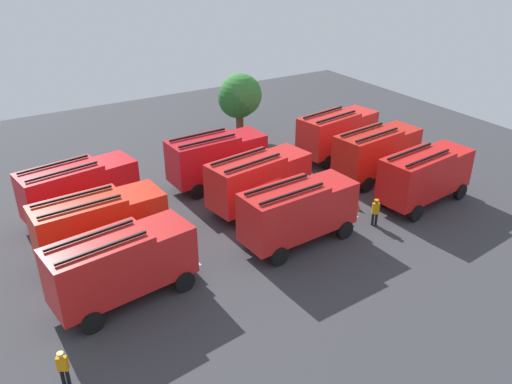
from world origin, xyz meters
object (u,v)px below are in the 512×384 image
Objects in this scene: firefighter_0 at (63,367)px; traffic_cone_0 at (318,184)px; tree_1 at (241,95)px; fire_truck_3 at (100,223)px; fire_truck_5 at (377,151)px; traffic_cone_1 at (409,185)px; fire_truck_6 at (79,188)px; firefighter_1 at (324,130)px; fire_truck_7 at (217,157)px; firefighter_3 at (375,211)px; traffic_cone_2 at (358,206)px; fire_truck_1 at (298,210)px; fire_truck_8 at (337,132)px; tree_0 at (238,98)px; fire_truck_4 at (259,179)px; firefighter_2 at (219,159)px; fire_truck_0 at (122,263)px.

traffic_cone_0 is (19.58, 8.94, -0.53)m from firefighter_0.
fire_truck_3 is at bearing -142.02° from tree_1.
fire_truck_3 and fire_truck_5 have the same top height.
fire_truck_5 is 11.60× the size of traffic_cone_1.
fire_truck_6 is 22.05m from firefighter_1.
fire_truck_7 is 11.78m from firefighter_3.
fire_truck_5 reaches higher than firefighter_3.
tree_1 is 16.51m from traffic_cone_1.
firefighter_3 is 3.02× the size of traffic_cone_2.
fire_truck_5 reaches higher than firefighter_0.
fire_truck_1 reaches higher than traffic_cone_1.
fire_truck_8 is (10.59, -0.42, 0.00)m from fire_truck_7.
tree_1 is (6.26, 7.51, 1.69)m from fire_truck_7.
fire_truck_3 is 20.14m from tree_0.
fire_truck_8 is at bearing 14.68° from fire_truck_4.
fire_truck_5 reaches higher than firefighter_2.
traffic_cone_0 is (-0.22, -11.87, -3.24)m from tree_0.
fire_truck_5 and fire_truck_8 have the same top height.
fire_truck_6 is 17.64m from tree_1.
fire_truck_1 is 7.63m from traffic_cone_0.
fire_truck_3 is at bearing 168.58° from traffic_cone_2.
traffic_cone_0 is at bearing 35.38° from firefighter_3.
fire_truck_8 reaches higher than firefighter_3.
firefighter_0 reaches higher than traffic_cone_1.
traffic_cone_0 is (5.78, -4.38, -1.78)m from fire_truck_7.
fire_truck_8 is 7.67m from traffic_cone_1.
firefighter_3 is at bearing -63.95° from fire_truck_7.
fire_truck_3 is 1.36× the size of tree_0.
fire_truck_4 is 4.26× the size of firefighter_2.
fire_truck_7 is at bearing 35.57° from fire_truck_0.
fire_truck_0 is at bearing -96.13° from fire_truck_3.
fire_truck_5 reaches higher than traffic_cone_1.
fire_truck_0 reaches higher than firefighter_2.
fire_truck_8 reaches higher than firefighter_0.
tree_1 is at bearing 56.65° from fire_truck_4.
firefighter_1 is 2.87× the size of traffic_cone_2.
traffic_cone_2 is at bearing 24.15° from firefighter_3.
tree_0 reaches higher than fire_truck_6.
fire_truck_5 is 5.10m from traffic_cone_0.
fire_truck_5 is at bearing -6.21° from firefighter_3.
tree_1 is (20.06, 20.83, 2.94)m from firefighter_0.
fire_truck_0 reaches higher than firefighter_3.
traffic_cone_0 is 3.83m from traffic_cone_2.
fire_truck_7 is 19.23m from firefighter_0.
traffic_cone_2 is (0.12, -15.68, -3.32)m from tree_0.
fire_truck_0 is at bearing -139.56° from fire_truck_7.
fire_truck_1 is 0.98× the size of fire_truck_8.
tree_0 is (-6.17, 4.29, 2.67)m from firefighter_1.
fire_truck_7 is 12.64m from firefighter_1.
fire_truck_6 is 4.23× the size of firefighter_3.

